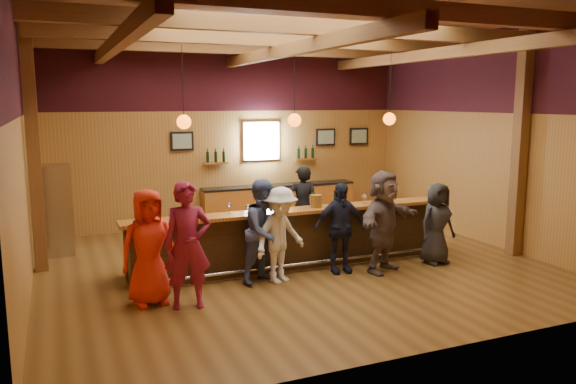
% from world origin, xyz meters
% --- Properties ---
extents(room, '(9.04, 9.00, 4.52)m').
position_xyz_m(room, '(0.00, 0.06, 3.21)').
color(room, brown).
rests_on(room, ground).
extents(bar_counter, '(6.30, 1.07, 1.11)m').
position_xyz_m(bar_counter, '(0.02, 0.15, 0.52)').
color(bar_counter, black).
rests_on(bar_counter, ground).
extents(back_bar_cabinet, '(4.00, 0.52, 0.95)m').
position_xyz_m(back_bar_cabinet, '(1.20, 3.72, 0.48)').
color(back_bar_cabinet, '#95501B').
rests_on(back_bar_cabinet, ground).
extents(window, '(0.95, 0.09, 0.95)m').
position_xyz_m(window, '(0.80, 3.95, 2.05)').
color(window, silver).
rests_on(window, room).
extents(framed_pictures, '(5.35, 0.05, 0.45)m').
position_xyz_m(framed_pictures, '(1.67, 3.94, 2.10)').
color(framed_pictures, black).
rests_on(framed_pictures, room).
extents(wine_shelves, '(3.00, 0.18, 0.30)m').
position_xyz_m(wine_shelves, '(0.80, 3.88, 1.62)').
color(wine_shelves, '#95501B').
rests_on(wine_shelves, room).
extents(pendant_lights, '(4.24, 0.24, 1.37)m').
position_xyz_m(pendant_lights, '(0.00, 0.00, 2.71)').
color(pendant_lights, black).
rests_on(pendant_lights, room).
extents(stainless_fridge, '(0.70, 0.70, 1.80)m').
position_xyz_m(stainless_fridge, '(-4.10, 2.60, 0.90)').
color(stainless_fridge, silver).
rests_on(stainless_fridge, ground).
extents(customer_orange, '(0.93, 0.67, 1.76)m').
position_xyz_m(customer_orange, '(-2.80, -0.99, 0.88)').
color(customer_orange, red).
rests_on(customer_orange, ground).
extents(customer_redvest, '(0.75, 0.55, 1.90)m').
position_xyz_m(customer_redvest, '(-2.29, -1.34, 0.95)').
color(customer_redvest, maroon).
rests_on(customer_redvest, ground).
extents(customer_denim, '(1.06, 0.97, 1.76)m').
position_xyz_m(customer_denim, '(-0.83, -0.66, 0.88)').
color(customer_denim, '#46578D').
rests_on(customer_denim, ground).
extents(customer_white, '(1.21, 0.98, 1.63)m').
position_xyz_m(customer_white, '(-0.60, -0.79, 0.82)').
color(customer_white, white).
rests_on(customer_white, ground).
extents(customer_navy, '(0.99, 0.49, 1.63)m').
position_xyz_m(customer_navy, '(0.59, -0.68, 0.81)').
color(customer_navy, '#191C32').
rests_on(customer_navy, ground).
extents(customer_brown, '(1.76, 1.26, 1.84)m').
position_xyz_m(customer_brown, '(1.33, -0.94, 0.92)').
color(customer_brown, '#5E4E4B').
rests_on(customer_brown, ground).
extents(customer_dark, '(0.79, 0.55, 1.54)m').
position_xyz_m(customer_dark, '(2.54, -0.89, 0.77)').
color(customer_dark, '#242326').
rests_on(customer_dark, ground).
extents(bartender, '(0.71, 0.56, 1.73)m').
position_xyz_m(bartender, '(0.68, 1.14, 0.87)').
color(bartender, black).
rests_on(bartender, ground).
extents(ice_bucket, '(0.21, 0.21, 0.23)m').
position_xyz_m(ice_bucket, '(0.37, -0.16, 1.23)').
color(ice_bucket, brown).
rests_on(ice_bucket, bar_counter).
extents(bottle_a, '(0.07, 0.07, 0.34)m').
position_xyz_m(bottle_a, '(0.38, -0.02, 1.24)').
color(bottle_a, black).
rests_on(bottle_a, bar_counter).
extents(bottle_b, '(0.08, 0.08, 0.35)m').
position_xyz_m(bottle_b, '(0.85, -0.02, 1.25)').
color(bottle_b, black).
rests_on(bottle_b, bar_counter).
extents(glass_a, '(0.08, 0.08, 0.19)m').
position_xyz_m(glass_a, '(-2.65, -0.25, 1.25)').
color(glass_a, silver).
rests_on(glass_a, bar_counter).
extents(glass_b, '(0.08, 0.08, 0.17)m').
position_xyz_m(glass_b, '(-1.82, -0.26, 1.23)').
color(glass_b, silver).
rests_on(glass_b, bar_counter).
extents(glass_c, '(0.09, 0.09, 0.20)m').
position_xyz_m(glass_c, '(-1.27, -0.08, 1.25)').
color(glass_c, silver).
rests_on(glass_c, bar_counter).
extents(glass_d, '(0.08, 0.08, 0.17)m').
position_xyz_m(glass_d, '(-0.98, -0.24, 1.23)').
color(glass_d, silver).
rests_on(glass_d, bar_counter).
extents(glass_e, '(0.07, 0.07, 0.17)m').
position_xyz_m(glass_e, '(-0.50, -0.10, 1.23)').
color(glass_e, silver).
rests_on(glass_e, bar_counter).
extents(glass_f, '(0.07, 0.07, 0.17)m').
position_xyz_m(glass_f, '(0.84, -0.28, 1.23)').
color(glass_f, silver).
rests_on(glass_f, bar_counter).
extents(glass_g, '(0.08, 0.08, 0.18)m').
position_xyz_m(glass_g, '(1.38, -0.17, 1.24)').
color(glass_g, silver).
rests_on(glass_g, bar_counter).
extents(glass_h, '(0.07, 0.07, 0.16)m').
position_xyz_m(glass_h, '(1.82, -0.15, 1.23)').
color(glass_h, silver).
rests_on(glass_h, bar_counter).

